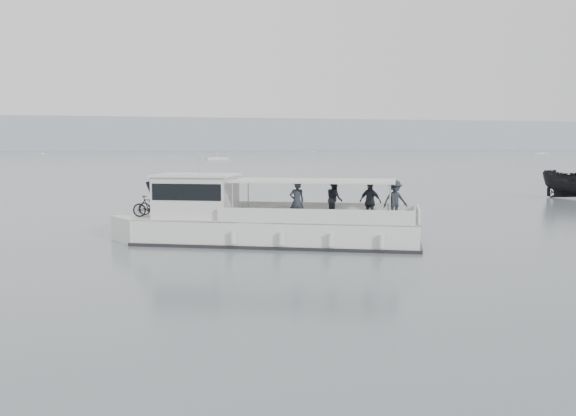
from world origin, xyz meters
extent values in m
plane|color=#535E62|center=(0.00, 0.00, 0.00)|extent=(1400.00, 1400.00, 0.00)
cube|color=#939EA8|center=(0.00, 560.00, 14.00)|extent=(1400.00, 90.00, 28.00)
cube|color=silver|center=(-5.76, -2.58, 0.46)|extent=(12.60, 8.19, 1.34)
cube|color=silver|center=(-11.36, 0.02, 0.46)|extent=(3.04, 3.04, 1.34)
cube|color=beige|center=(-5.76, -2.58, 1.13)|extent=(12.60, 8.19, 0.06)
cube|color=black|center=(-5.76, -2.58, 0.05)|extent=(12.84, 8.39, 0.19)
cube|color=silver|center=(-3.41, -1.92, 1.44)|extent=(7.52, 3.56, 0.62)
cube|color=silver|center=(-4.74, -4.80, 1.44)|extent=(7.52, 3.56, 0.62)
cube|color=silver|center=(-0.19, -5.16, 1.44)|extent=(1.48, 3.03, 0.62)
cube|color=silver|center=(-9.12, -1.02, 2.06)|extent=(4.16, 3.91, 1.85)
cube|color=black|center=(-10.57, -0.35, 2.22)|extent=(1.61, 2.58, 1.19)
cube|color=black|center=(-9.12, -1.02, 2.37)|extent=(3.99, 3.86, 0.72)
cube|color=silver|center=(-9.12, -1.02, 3.04)|extent=(4.44, 4.18, 0.10)
cube|color=silver|center=(-4.26, -3.27, 2.83)|extent=(7.66, 5.75, 0.08)
cylinder|color=silver|center=(-7.86, -3.19, 1.98)|extent=(0.08, 0.08, 1.70)
cylinder|color=silver|center=(-6.64, -0.58, 1.98)|extent=(0.08, 0.08, 1.70)
cylinder|color=silver|center=(-1.88, -5.97, 1.98)|extent=(0.08, 0.08, 1.70)
cylinder|color=silver|center=(-0.66, -3.35, 1.98)|extent=(0.08, 0.08, 1.70)
cylinder|color=silver|center=(-9.29, 0.08, 4.38)|extent=(0.04, 0.04, 2.68)
cylinder|color=silver|center=(-9.05, -1.84, 4.17)|extent=(0.04, 0.04, 2.27)
cylinder|color=silver|center=(-7.92, -3.57, 0.52)|extent=(0.33, 0.33, 0.52)
cylinder|color=silver|center=(-6.05, -4.44, 0.52)|extent=(0.33, 0.33, 0.52)
cylinder|color=silver|center=(-4.18, -5.31, 0.52)|extent=(0.33, 0.33, 0.52)
cylinder|color=silver|center=(-2.31, -6.17, 0.52)|extent=(0.33, 0.33, 0.52)
imported|color=black|center=(-10.82, 0.22, 1.60)|extent=(1.86, 1.30, 0.93)
imported|color=black|center=(-11.16, -0.52, 1.62)|extent=(1.67, 1.10, 0.98)
imported|color=#252932|center=(-5.21, -3.85, 2.00)|extent=(0.65, 0.44, 1.73)
imported|color=#252932|center=(-3.21, -2.96, 2.00)|extent=(0.72, 0.89, 1.73)
imported|color=#252932|center=(-2.28, -4.87, 2.00)|extent=(0.96, 1.06, 1.73)
imported|color=#252932|center=(-0.91, -4.37, 2.00)|extent=(1.12, 0.65, 1.73)
cube|color=silver|center=(17.74, 164.80, 0.30)|extent=(7.18, 3.55, 0.75)
cube|color=silver|center=(17.74, 164.80, 0.62)|extent=(2.75, 2.37, 0.45)
cylinder|color=silver|center=(17.74, 164.80, 4.38)|extent=(0.08, 0.08, 7.56)
cube|color=silver|center=(112.10, 373.80, 0.30)|extent=(5.00, 6.26, 0.75)
cube|color=silver|center=(112.10, 373.80, 0.62)|extent=(2.62, 2.75, 0.45)
cube|color=silver|center=(193.82, 246.88, 0.30)|extent=(6.89, 4.78, 0.75)
cube|color=silver|center=(193.82, 246.88, 0.62)|extent=(2.89, 2.68, 0.45)
cylinder|color=silver|center=(193.82, 246.88, 4.24)|extent=(0.08, 0.08, 7.29)
cube|color=silver|center=(-46.94, 300.49, 0.30)|extent=(4.61, 5.44, 0.75)
cube|color=silver|center=(-46.94, 300.49, 0.62)|extent=(2.35, 2.44, 0.45)
cylinder|color=silver|center=(-46.94, 300.49, 3.60)|extent=(0.08, 0.08, 5.99)
camera|label=1|loc=(-12.68, -29.92, 4.37)|focal=40.00mm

